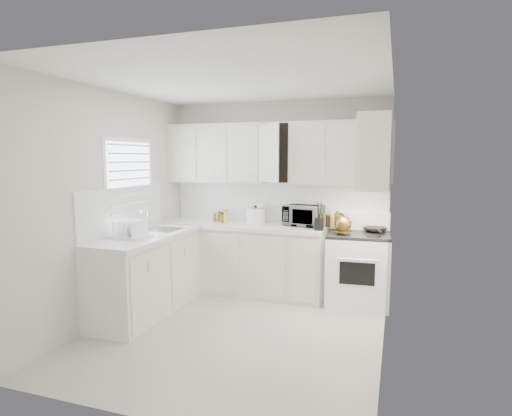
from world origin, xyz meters
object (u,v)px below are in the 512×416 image
at_px(tea_kettle, 343,223).
at_px(microwave, 303,213).
at_px(stove, 358,259).
at_px(dish_rack, 130,228).
at_px(rice_cooker, 256,215).
at_px(utensil_crock, 319,216).

xyz_separation_m(tea_kettle, microwave, (-0.55, 0.29, 0.05)).
xyz_separation_m(stove, dish_rack, (-2.39, -1.31, 0.48)).
bearing_deg(rice_cooker, utensil_crock, -10.77).
distance_m(utensil_crock, dish_rack, 2.24).
bearing_deg(stove, tea_kettle, -141.59).
relative_size(stove, rice_cooker, 4.65).
xyz_separation_m(stove, utensil_crock, (-0.47, -0.16, 0.55)).
xyz_separation_m(rice_cooker, utensil_crock, (0.91, -0.24, 0.06)).
distance_m(tea_kettle, dish_rack, 2.50).
distance_m(stove, tea_kettle, 0.53).
bearing_deg(rice_cooker, stove, 0.72).
distance_m(stove, rice_cooker, 1.46).
height_order(stove, dish_rack, dish_rack).
distance_m(tea_kettle, microwave, 0.62).
bearing_deg(microwave, stove, 0.72).
xyz_separation_m(tea_kettle, rice_cooker, (-1.20, 0.24, 0.02)).
relative_size(tea_kettle, rice_cooker, 1.03).
bearing_deg(dish_rack, utensil_crock, 33.73).
bearing_deg(stove, dish_rack, -154.47).
bearing_deg(stove, utensil_crock, -164.28).
bearing_deg(tea_kettle, dish_rack, -155.94).
height_order(rice_cooker, utensil_crock, utensil_crock).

